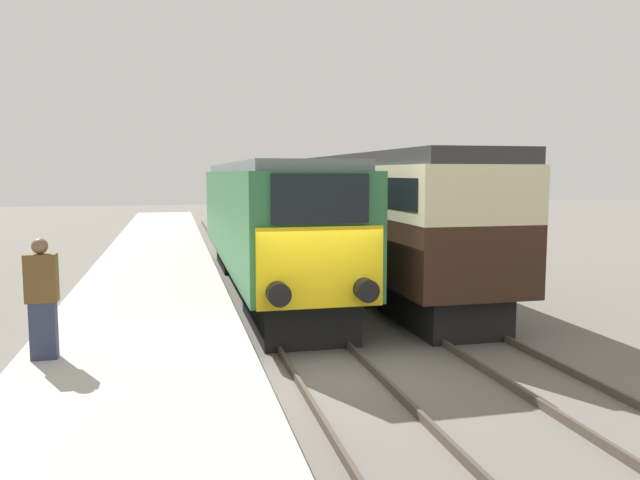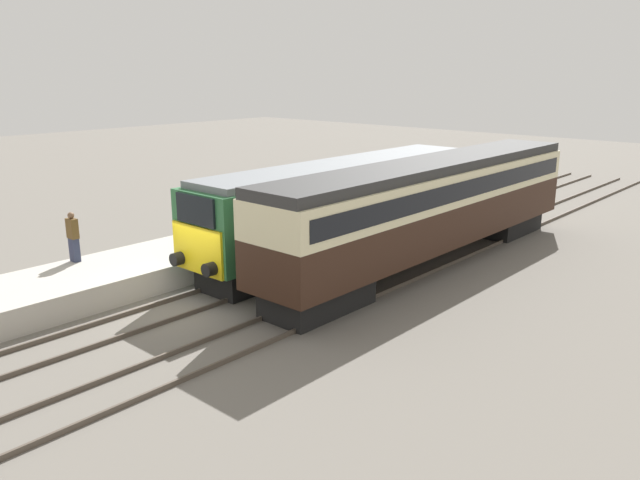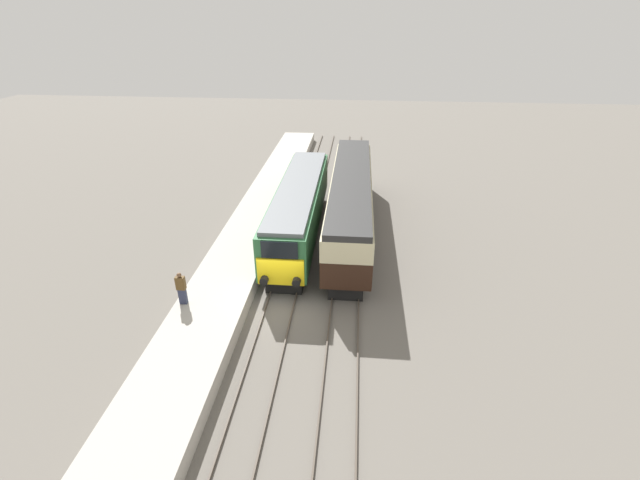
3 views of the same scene
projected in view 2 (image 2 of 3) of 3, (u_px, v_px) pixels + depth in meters
name	position (u px, v px, depth m)	size (l,w,h in m)	color
ground_plane	(186.00, 306.00, 20.17)	(120.00, 120.00, 0.00)	slate
platform_left	(287.00, 231.00, 27.93)	(3.50, 50.00, 0.88)	#B7B2A8
rails_near_track	(293.00, 269.00, 23.75)	(1.51, 60.00, 0.14)	#4C4238
rails_far_track	(364.00, 289.00, 21.56)	(1.50, 60.00, 0.14)	#4C4238
locomotive	(343.00, 203.00, 25.32)	(2.70, 15.17, 3.86)	black
passenger_carriage	(433.00, 202.00, 23.98)	(2.75, 17.64, 4.12)	black
person_on_platform	(73.00, 237.00, 21.75)	(0.44, 0.26, 1.78)	#2D334C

